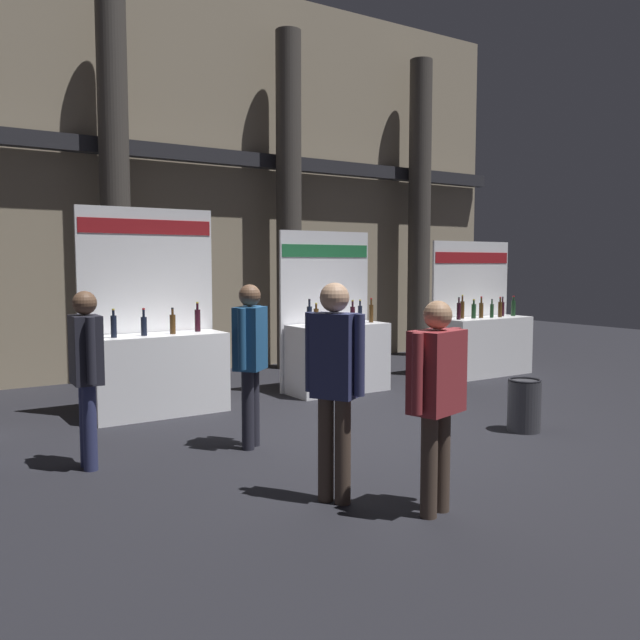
{
  "coord_description": "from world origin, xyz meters",
  "views": [
    {
      "loc": [
        -4.44,
        -5.72,
        1.85
      ],
      "look_at": [
        0.06,
        1.15,
        1.15
      ],
      "focal_mm": 37.38,
      "sensor_mm": 36.0,
      "label": 1
    }
  ],
  "objects_px": {
    "exhibitor_booth_2": "(336,351)",
    "exhibitor_booth_3": "(483,340)",
    "visitor_3": "(334,375)",
    "visitor_4": "(86,365)",
    "visitor_2": "(437,387)",
    "trash_bin": "(524,405)",
    "exhibitor_booth_1": "(157,364)",
    "visitor_0": "(250,352)"
  },
  "relations": [
    {
      "from": "exhibitor_booth_3",
      "to": "visitor_0",
      "type": "xyz_separation_m",
      "value": [
        -5.25,
        -1.82,
        0.4
      ]
    },
    {
      "from": "exhibitor_booth_1",
      "to": "visitor_2",
      "type": "xyz_separation_m",
      "value": [
        0.58,
        -4.31,
        0.33
      ]
    },
    {
      "from": "visitor_3",
      "to": "visitor_2",
      "type": "bearing_deg",
      "value": -172.06
    },
    {
      "from": "exhibitor_booth_1",
      "to": "exhibitor_booth_2",
      "type": "bearing_deg",
      "value": -0.74
    },
    {
      "from": "exhibitor_booth_1",
      "to": "visitor_4",
      "type": "xyz_separation_m",
      "value": [
        -1.27,
        -1.78,
        0.33
      ]
    },
    {
      "from": "visitor_2",
      "to": "visitor_3",
      "type": "xyz_separation_m",
      "value": [
        -0.48,
        0.61,
        0.05
      ]
    },
    {
      "from": "exhibitor_booth_2",
      "to": "visitor_3",
      "type": "distance_m",
      "value": 4.48
    },
    {
      "from": "trash_bin",
      "to": "visitor_4",
      "type": "relative_size",
      "value": 0.36
    },
    {
      "from": "trash_bin",
      "to": "visitor_3",
      "type": "relative_size",
      "value": 0.34
    },
    {
      "from": "visitor_0",
      "to": "visitor_4",
      "type": "bearing_deg",
      "value": 131.77
    },
    {
      "from": "exhibitor_booth_1",
      "to": "visitor_2",
      "type": "relative_size",
      "value": 1.6
    },
    {
      "from": "exhibitor_booth_1",
      "to": "visitor_2",
      "type": "distance_m",
      "value": 4.37
    },
    {
      "from": "exhibitor_booth_2",
      "to": "trash_bin",
      "type": "height_order",
      "value": "exhibitor_booth_2"
    },
    {
      "from": "visitor_0",
      "to": "visitor_4",
      "type": "height_order",
      "value": "visitor_0"
    },
    {
      "from": "exhibitor_booth_3",
      "to": "trash_bin",
      "type": "distance_m",
      "value": 3.78
    },
    {
      "from": "visitor_2",
      "to": "visitor_3",
      "type": "distance_m",
      "value": 0.78
    },
    {
      "from": "exhibitor_booth_3",
      "to": "visitor_3",
      "type": "xyz_separation_m",
      "value": [
        -5.42,
        -3.55,
        0.42
      ]
    },
    {
      "from": "visitor_3",
      "to": "visitor_4",
      "type": "bearing_deg",
      "value": 5.29
    },
    {
      "from": "exhibitor_booth_1",
      "to": "visitor_3",
      "type": "xyz_separation_m",
      "value": [
        0.1,
        -3.7,
        0.38
      ]
    },
    {
      "from": "exhibitor_booth_1",
      "to": "exhibitor_booth_2",
      "type": "height_order",
      "value": "exhibitor_booth_1"
    },
    {
      "from": "exhibitor_booth_2",
      "to": "exhibitor_booth_3",
      "type": "height_order",
      "value": "exhibitor_booth_2"
    },
    {
      "from": "exhibitor_booth_1",
      "to": "visitor_0",
      "type": "relative_size",
      "value": 1.54
    },
    {
      "from": "exhibitor_booth_1",
      "to": "visitor_4",
      "type": "bearing_deg",
      "value": -125.55
    },
    {
      "from": "visitor_0",
      "to": "trash_bin",
      "type": "bearing_deg",
      "value": -61.75
    },
    {
      "from": "visitor_2",
      "to": "visitor_4",
      "type": "xyz_separation_m",
      "value": [
        -1.86,
        2.53,
        -0.0
      ]
    },
    {
      "from": "exhibitor_booth_1",
      "to": "exhibitor_booth_3",
      "type": "xyz_separation_m",
      "value": [
        5.52,
        -0.16,
        -0.04
      ]
    },
    {
      "from": "exhibitor_booth_2",
      "to": "visitor_4",
      "type": "xyz_separation_m",
      "value": [
        -3.92,
        -1.75,
        0.35
      ]
    },
    {
      "from": "visitor_2",
      "to": "visitor_4",
      "type": "relative_size",
      "value": 0.99
    },
    {
      "from": "trash_bin",
      "to": "visitor_4",
      "type": "xyz_separation_m",
      "value": [
        -4.36,
        1.26,
        0.66
      ]
    },
    {
      "from": "visitor_0",
      "to": "visitor_2",
      "type": "height_order",
      "value": "visitor_0"
    },
    {
      "from": "exhibitor_booth_2",
      "to": "trash_bin",
      "type": "distance_m",
      "value": 3.05
    },
    {
      "from": "exhibitor_booth_3",
      "to": "visitor_4",
      "type": "distance_m",
      "value": 6.99
    },
    {
      "from": "visitor_0",
      "to": "visitor_3",
      "type": "relative_size",
      "value": 0.96
    },
    {
      "from": "exhibitor_booth_2",
      "to": "visitor_4",
      "type": "height_order",
      "value": "exhibitor_booth_2"
    },
    {
      "from": "trash_bin",
      "to": "visitor_4",
      "type": "bearing_deg",
      "value": 163.92
    },
    {
      "from": "exhibitor_booth_2",
      "to": "visitor_3",
      "type": "height_order",
      "value": "exhibitor_booth_2"
    },
    {
      "from": "exhibitor_booth_3",
      "to": "trash_bin",
      "type": "height_order",
      "value": "exhibitor_booth_3"
    },
    {
      "from": "exhibitor_booth_3",
      "to": "visitor_4",
      "type": "bearing_deg",
      "value": -166.52
    },
    {
      "from": "visitor_3",
      "to": "visitor_4",
      "type": "xyz_separation_m",
      "value": [
        -1.37,
        1.92,
        -0.05
      ]
    },
    {
      "from": "trash_bin",
      "to": "exhibitor_booth_3",
      "type": "bearing_deg",
      "value": 49.89
    },
    {
      "from": "visitor_0",
      "to": "exhibitor_booth_1",
      "type": "bearing_deg",
      "value": 56.51
    },
    {
      "from": "visitor_3",
      "to": "visitor_4",
      "type": "height_order",
      "value": "visitor_3"
    }
  ]
}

